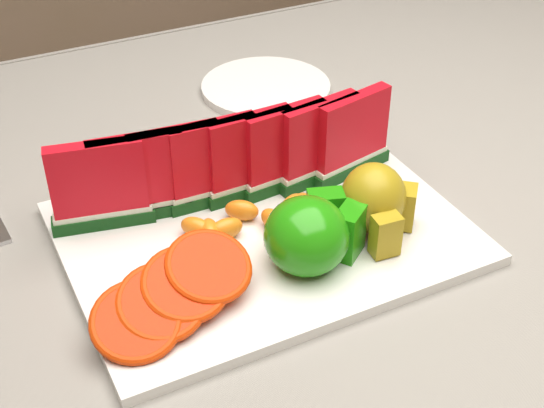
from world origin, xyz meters
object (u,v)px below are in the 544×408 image
(platter, at_px, (264,233))
(side_plate, at_px, (266,87))
(pear_cluster, at_px, (376,201))
(apple_cluster, at_px, (312,234))

(platter, bearing_deg, side_plate, 63.33)
(pear_cluster, relative_size, side_plate, 0.41)
(platter, xyz_separation_m, pear_cluster, (0.10, -0.05, 0.04))
(platter, distance_m, side_plate, 0.33)
(platter, relative_size, apple_cluster, 3.49)
(platter, bearing_deg, apple_cluster, -73.97)
(platter, distance_m, pear_cluster, 0.12)
(apple_cluster, distance_m, side_plate, 0.39)
(apple_cluster, relative_size, pear_cluster, 1.26)
(platter, distance_m, apple_cluster, 0.08)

